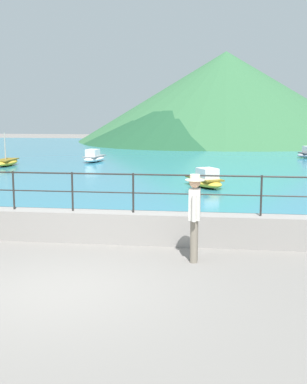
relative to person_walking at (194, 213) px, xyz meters
The scene contains 10 objects.
ground_plane 3.05m from the person_walking, 138.20° to the right, with size 120.00×120.00×0.00m, color slate.
promenade_wall 2.58m from the person_walking, 149.49° to the left, with size 20.00×0.56×0.70m, color gray.
railing 2.53m from the person_walking, 149.49° to the left, with size 18.44×0.04×0.90m.
lake_water 24.03m from the person_walking, 95.16° to the left, with size 64.00×44.32×0.06m, color teal.
hill_main 43.56m from the person_walking, 88.96° to the left, with size 30.66×30.66×9.17m, color #33663D.
hill_secondary 39.42m from the person_walking, 92.65° to the left, with size 22.52×22.52×5.87m, color #1E4C2D.
person_walking is the anchor object (origin of this frame).
boat_1 9.84m from the person_walking, 90.71° to the left, with size 1.94×2.44×0.76m.
boat_2 20.36m from the person_walking, 110.08° to the left, with size 1.21×2.40×0.76m.
boat_3 19.79m from the person_walking, 124.50° to the left, with size 0.96×2.32×1.81m.
Camera 1 is at (2.66, -7.72, 2.93)m, focal length 46.66 mm.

